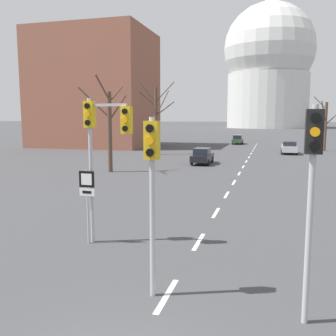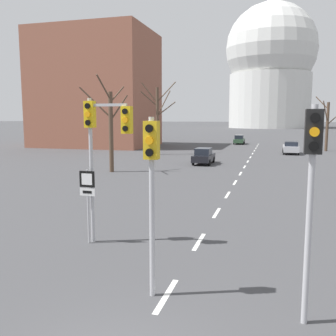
{
  "view_description": "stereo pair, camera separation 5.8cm",
  "coord_description": "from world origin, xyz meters",
  "px_view_note": "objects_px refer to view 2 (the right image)",
  "views": [
    {
      "loc": [
        2.53,
        -5.53,
        4.68
      ],
      "look_at": [
        -0.52,
        5.45,
        3.14
      ],
      "focal_mm": 40.0,
      "sensor_mm": 36.0,
      "label": 1
    },
    {
      "loc": [
        2.59,
        -5.52,
        4.68
      ],
      "look_at": [
        -0.52,
        5.45,
        3.14
      ],
      "focal_mm": 40.0,
      "sensor_mm": 36.0,
      "label": 2
    }
  ],
  "objects_px": {
    "traffic_signal_centre_tall": "(152,173)",
    "sedan_near_left": "(239,140)",
    "route_sign_post": "(88,193)",
    "sedan_near_right": "(291,148)",
    "traffic_signal_near_right": "(311,174)",
    "sedan_mid_centre": "(204,156)",
    "traffic_signal_near_left": "(103,135)"
  },
  "relations": [
    {
      "from": "traffic_signal_centre_tall",
      "to": "sedan_near_left",
      "type": "xyz_separation_m",
      "value": [
        -2.92,
        57.99,
        -2.49
      ]
    },
    {
      "from": "traffic_signal_centre_tall",
      "to": "route_sign_post",
      "type": "bearing_deg",
      "value": 137.4
    },
    {
      "from": "sedan_near_right",
      "to": "route_sign_post",
      "type": "bearing_deg",
      "value": -102.75
    },
    {
      "from": "traffic_signal_near_right",
      "to": "sedan_mid_centre",
      "type": "height_order",
      "value": "traffic_signal_near_right"
    },
    {
      "from": "traffic_signal_near_left",
      "to": "route_sign_post",
      "type": "xyz_separation_m",
      "value": [
        -0.57,
        -0.2,
        -2.16
      ]
    },
    {
      "from": "traffic_signal_centre_tall",
      "to": "traffic_signal_near_right",
      "type": "relative_size",
      "value": 0.95
    },
    {
      "from": "traffic_signal_near_left",
      "to": "traffic_signal_near_right",
      "type": "xyz_separation_m",
      "value": [
        6.79,
        -3.83,
        -0.6
      ]
    },
    {
      "from": "sedan_near_left",
      "to": "sedan_mid_centre",
      "type": "distance_m",
      "value": 29.79
    },
    {
      "from": "traffic_signal_centre_tall",
      "to": "sedan_near_left",
      "type": "relative_size",
      "value": 1.05
    },
    {
      "from": "route_sign_post",
      "to": "traffic_signal_centre_tall",
      "type": "bearing_deg",
      "value": -42.6
    },
    {
      "from": "sedan_near_left",
      "to": "traffic_signal_near_right",
      "type": "bearing_deg",
      "value": -83.46
    },
    {
      "from": "traffic_signal_near_right",
      "to": "sedan_near_right",
      "type": "bearing_deg",
      "value": 88.18
    },
    {
      "from": "traffic_signal_near_right",
      "to": "sedan_near_right",
      "type": "xyz_separation_m",
      "value": [
        1.34,
        42.04,
        -2.64
      ]
    },
    {
      "from": "traffic_signal_near_left",
      "to": "route_sign_post",
      "type": "bearing_deg",
      "value": -160.82
    },
    {
      "from": "traffic_signal_near_right",
      "to": "traffic_signal_centre_tall",
      "type": "bearing_deg",
      "value": 174.97
    },
    {
      "from": "traffic_signal_near_left",
      "to": "traffic_signal_centre_tall",
      "type": "relative_size",
      "value": 1.14
    },
    {
      "from": "traffic_signal_near_left",
      "to": "traffic_signal_centre_tall",
      "type": "bearing_deg",
      "value": -49.17
    },
    {
      "from": "sedan_near_right",
      "to": "sedan_mid_centre",
      "type": "distance_m",
      "value": 16.18
    },
    {
      "from": "route_sign_post",
      "to": "sedan_near_left",
      "type": "distance_m",
      "value": 54.71
    },
    {
      "from": "traffic_signal_near_right",
      "to": "sedan_near_left",
      "type": "bearing_deg",
      "value": 96.54
    },
    {
      "from": "traffic_signal_near_right",
      "to": "sedan_mid_centre",
      "type": "bearing_deg",
      "value": 104.88
    },
    {
      "from": "sedan_mid_centre",
      "to": "route_sign_post",
      "type": "bearing_deg",
      "value": -89.47
    },
    {
      "from": "traffic_signal_near_left",
      "to": "sedan_near_left",
      "type": "height_order",
      "value": "traffic_signal_near_left"
    },
    {
      "from": "sedan_near_left",
      "to": "traffic_signal_near_left",
      "type": "bearing_deg",
      "value": -90.11
    },
    {
      "from": "traffic_signal_centre_tall",
      "to": "sedan_mid_centre",
      "type": "bearing_deg",
      "value": 97.7
    },
    {
      "from": "traffic_signal_near_right",
      "to": "route_sign_post",
      "type": "bearing_deg",
      "value": 153.73
    },
    {
      "from": "traffic_signal_near_right",
      "to": "route_sign_post",
      "type": "distance_m",
      "value": 8.35
    },
    {
      "from": "sedan_near_left",
      "to": "sedan_near_right",
      "type": "relative_size",
      "value": 0.99
    },
    {
      "from": "traffic_signal_near_left",
      "to": "route_sign_post",
      "type": "relative_size",
      "value": 1.93
    },
    {
      "from": "sedan_near_right",
      "to": "sedan_mid_centre",
      "type": "relative_size",
      "value": 1.05
    },
    {
      "from": "route_sign_post",
      "to": "sedan_near_right",
      "type": "height_order",
      "value": "route_sign_post"
    },
    {
      "from": "traffic_signal_near_right",
      "to": "sedan_mid_centre",
      "type": "relative_size",
      "value": 1.15
    }
  ]
}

